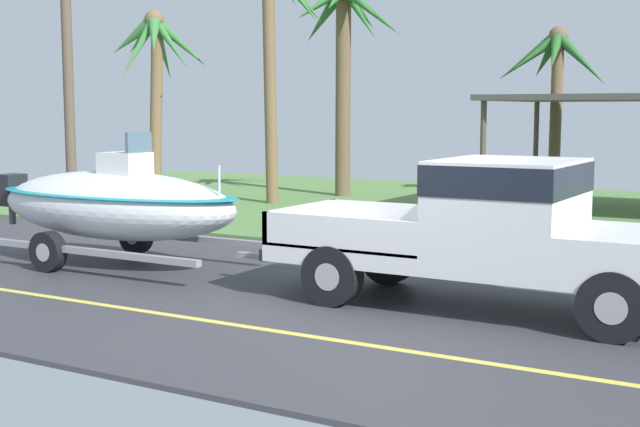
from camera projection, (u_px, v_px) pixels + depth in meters
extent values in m
cube|color=#38383D|center=(392.00, 309.00, 11.36)|extent=(36.00, 8.00, 0.06)
cube|color=#567F42|center=(592.00, 218.00, 20.79)|extent=(36.00, 14.00, 0.11)
cube|color=#DBCC4C|center=(322.00, 338.00, 9.82)|extent=(34.20, 0.12, 0.01)
cube|color=silver|center=(478.00, 260.00, 11.27)|extent=(5.43, 1.91, 0.22)
cube|color=silver|center=(638.00, 249.00, 10.25)|extent=(1.52, 1.91, 0.38)
cube|color=silver|center=(508.00, 207.00, 10.99)|extent=(1.63, 1.91, 1.19)
cube|color=black|center=(509.00, 178.00, 10.95)|extent=(1.65, 1.93, 0.38)
cube|color=#9D9D9D|center=(370.00, 240.00, 12.04)|extent=(2.28, 1.91, 0.04)
cube|color=silver|center=(398.00, 219.00, 12.80)|extent=(2.28, 0.08, 0.45)
cube|color=silver|center=(337.00, 234.00, 11.24)|extent=(2.28, 0.08, 0.45)
cube|color=silver|center=(301.00, 221.00, 12.57)|extent=(0.08, 1.91, 0.45)
cube|color=#333338|center=(296.00, 247.00, 12.67)|extent=(0.12, 1.72, 0.16)
sphere|color=#B2B2B7|center=(289.00, 243.00, 12.72)|extent=(0.10, 0.10, 0.10)
cylinder|color=black|center=(614.00, 306.00, 9.63)|extent=(0.80, 0.28, 0.80)
cylinder|color=#9E9EA3|center=(614.00, 306.00, 9.63)|extent=(0.36, 0.29, 0.36)
cylinder|color=black|center=(389.00, 257.00, 12.86)|extent=(0.80, 0.28, 0.80)
cylinder|color=#9E9EA3|center=(389.00, 257.00, 12.86)|extent=(0.36, 0.29, 0.36)
cylinder|color=black|center=(332.00, 275.00, 11.42)|extent=(0.80, 0.28, 0.80)
cylinder|color=#9E9EA3|center=(332.00, 275.00, 11.42)|extent=(0.36, 0.29, 0.36)
cube|color=gray|center=(263.00, 257.00, 12.98)|extent=(0.90, 0.10, 0.08)
cube|color=gray|center=(155.00, 235.00, 15.26)|extent=(4.95, 0.12, 0.10)
cube|color=gray|center=(73.00, 250.00, 13.62)|extent=(4.95, 0.12, 0.10)
cylinder|color=black|center=(136.00, 236.00, 15.57)|extent=(0.64, 0.22, 0.64)
cylinder|color=#9E9EA3|center=(136.00, 236.00, 15.57)|extent=(0.29, 0.23, 0.29)
cylinder|color=black|center=(48.00, 252.00, 13.83)|extent=(0.64, 0.22, 0.64)
cylinder|color=#9E9EA3|center=(48.00, 252.00, 13.83)|extent=(0.29, 0.23, 0.29)
ellipsoid|color=silver|center=(115.00, 205.00, 14.37)|extent=(4.73, 1.82, 1.12)
ellipsoid|color=teal|center=(115.00, 193.00, 14.34)|extent=(4.83, 1.86, 0.12)
cube|color=silver|center=(125.00, 172.00, 14.18)|extent=(0.70, 0.60, 0.65)
cube|color=slate|center=(139.00, 143.00, 13.98)|extent=(0.06, 0.56, 0.36)
cube|color=black|center=(11.00, 190.00, 15.60)|extent=(0.36, 0.44, 0.56)
cylinder|color=#4C4C51|center=(12.00, 207.00, 15.64)|extent=(0.12, 0.12, 0.62)
cylinder|color=silver|center=(219.00, 182.00, 13.24)|extent=(0.04, 0.04, 0.50)
cylinder|color=#4C4238|center=(536.00, 151.00, 24.53)|extent=(0.14, 0.14, 2.77)
cylinder|color=#4C4238|center=(483.00, 159.00, 20.84)|extent=(0.14, 0.14, 2.77)
cylinder|color=brown|center=(270.00, 84.00, 23.07)|extent=(0.33, 0.48, 6.44)
cylinder|color=brown|center=(343.00, 94.00, 25.21)|extent=(0.44, 0.47, 5.99)
cone|color=#2D6B2D|center=(360.00, 13.00, 24.57)|extent=(1.43, 0.53, 1.68)
cone|color=#2D6B2D|center=(372.00, 12.00, 25.21)|extent=(1.56, 1.69, 1.55)
cone|color=#2D6B2D|center=(359.00, 9.00, 25.72)|extent=(0.36, 2.04, 1.28)
cone|color=#2D6B2D|center=(345.00, 2.00, 25.53)|extent=(0.91, 1.47, 0.96)
cone|color=#2D6B2D|center=(325.00, 15.00, 25.38)|extent=(1.73, 0.72, 1.74)
cone|color=#2D6B2D|center=(321.00, 4.00, 24.94)|extent=(1.48, 1.01, 1.15)
cone|color=#2D6B2D|center=(321.00, 2.00, 24.37)|extent=(0.86, 1.82, 1.19)
cone|color=#2D6B2D|center=(359.00, 1.00, 24.02)|extent=(1.99, 1.61, 1.34)
cylinder|color=brown|center=(556.00, 119.00, 24.58)|extent=(0.33, 0.40, 4.60)
cone|color=#286028|center=(581.00, 60.00, 24.04)|extent=(1.58, 0.38, 1.60)
cone|color=#286028|center=(576.00, 55.00, 24.53)|extent=(1.24, 1.27, 1.31)
cone|color=#286028|center=(559.00, 54.00, 24.85)|extent=(0.67, 1.38, 1.26)
cone|color=#286028|center=(547.00, 56.00, 24.83)|extent=(1.24, 1.08, 1.35)
cone|color=#286028|center=(528.00, 58.00, 24.75)|extent=(1.90, 0.51, 1.50)
cone|color=#286028|center=(536.00, 53.00, 24.29)|extent=(1.33, 1.10, 1.18)
cone|color=#286028|center=(555.00, 51.00, 23.78)|extent=(0.59, 1.54, 1.24)
cone|color=#286028|center=(575.00, 53.00, 23.50)|extent=(1.62, 1.61, 1.34)
sphere|color=brown|center=(558.00, 36.00, 24.31)|extent=(0.52, 0.52, 0.52)
cylinder|color=brown|center=(156.00, 111.00, 24.38)|extent=(0.34, 0.61, 5.03)
cone|color=#387A38|center=(170.00, 43.00, 23.98)|extent=(1.26, 0.47, 1.49)
cone|color=#387A38|center=(180.00, 43.00, 24.48)|extent=(1.21, 1.59, 1.49)
cone|color=#387A38|center=(163.00, 50.00, 24.72)|extent=(0.71, 1.39, 1.76)
cone|color=#387A38|center=(142.00, 37.00, 24.74)|extent=(1.68, 0.89, 1.10)
cone|color=#387A38|center=(133.00, 37.00, 24.31)|extent=(1.58, 0.80, 1.25)
cone|color=#387A38|center=(138.00, 48.00, 23.66)|extent=(0.38, 1.52, 1.81)
cone|color=#387A38|center=(154.00, 35.00, 23.37)|extent=(1.42, 1.61, 1.31)
sphere|color=brown|center=(154.00, 19.00, 24.09)|extent=(0.54, 0.54, 0.54)
cylinder|color=brown|center=(67.00, 35.00, 20.10)|extent=(0.24, 0.24, 8.50)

